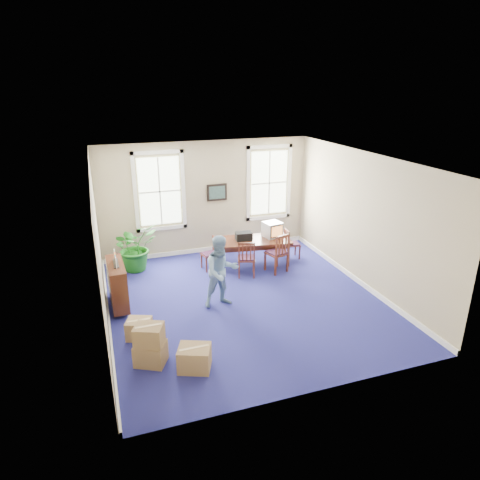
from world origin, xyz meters
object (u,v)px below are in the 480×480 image
object	(u,v)px
conference_table	(252,251)
man	(222,272)
crt_tv	(272,229)
potted_plant	(135,247)
chair_near_left	(246,258)
credenza	(118,287)
cardboard_boxes	(160,339)

from	to	relation	value
conference_table	man	bearing A→B (deg)	-117.19
crt_tv	man	distance (m)	2.89
potted_plant	crt_tv	bearing A→B (deg)	-8.98
chair_near_left	credenza	bearing A→B (deg)	29.31
crt_tv	cardboard_boxes	bearing A→B (deg)	-147.05
credenza	potted_plant	bearing A→B (deg)	71.08
conference_table	credenza	bearing A→B (deg)	-151.19
crt_tv	chair_near_left	distance (m)	1.32
chair_near_left	potted_plant	size ratio (longest dim) A/B	0.76
crt_tv	potted_plant	distance (m)	3.69
chair_near_left	credenza	world-z (taller)	chair_near_left
crt_tv	man	size ratio (longest dim) A/B	0.30
chair_near_left	man	size ratio (longest dim) A/B	0.60
crt_tv	man	xyz separation A→B (m)	(-2.05, -2.03, -0.08)
credenza	cardboard_boxes	world-z (taller)	credenza
conference_table	credenza	distance (m)	3.86
crt_tv	potted_plant	world-z (taller)	potted_plant
cardboard_boxes	man	bearing A→B (deg)	43.56
conference_table	chair_near_left	size ratio (longest dim) A/B	2.09
crt_tv	cardboard_boxes	world-z (taller)	crt_tv
chair_near_left	man	distance (m)	1.69
crt_tv	chair_near_left	world-z (taller)	crt_tv
chair_near_left	cardboard_boxes	distance (m)	3.85
chair_near_left	cardboard_boxes	bearing A→B (deg)	65.42
man	cardboard_boxes	size ratio (longest dim) A/B	1.17
man	cardboard_boxes	xyz separation A→B (m)	(-1.59, -1.52, -0.42)
conference_table	crt_tv	world-z (taller)	crt_tv
conference_table	credenza	xyz separation A→B (m)	(-3.63, -1.30, 0.13)
crt_tv	chair_near_left	size ratio (longest dim) A/B	0.51
credenza	cardboard_boxes	xyz separation A→B (m)	(0.58, -2.20, -0.08)
crt_tv	conference_table	bearing A→B (deg)	173.19
credenza	man	bearing A→B (deg)	-19.29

